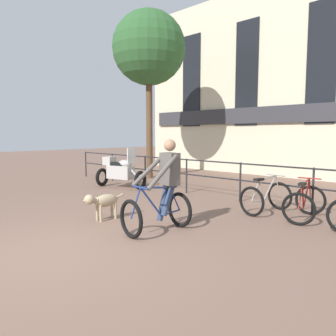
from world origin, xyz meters
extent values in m
plane|color=#7A5B4C|center=(0.00, 0.00, 0.00)|extent=(60.00, 60.00, 0.00)
cylinder|color=#232326|center=(-7.50, 5.20, 0.53)|extent=(0.05, 0.05, 1.05)
cylinder|color=#232326|center=(-5.62, 5.20, 0.53)|extent=(0.05, 0.05, 1.05)
cylinder|color=#232326|center=(-3.75, 5.20, 0.53)|extent=(0.05, 0.05, 1.05)
cylinder|color=#232326|center=(-1.88, 5.20, 0.53)|extent=(0.05, 0.05, 1.05)
cylinder|color=#232326|center=(0.00, 5.20, 0.53)|extent=(0.05, 0.05, 1.05)
cylinder|color=#232326|center=(1.88, 5.20, 0.53)|extent=(0.05, 0.05, 1.05)
cylinder|color=#232326|center=(0.00, 5.20, 1.02)|extent=(15.00, 0.04, 0.04)
cylinder|color=#232326|center=(0.00, 5.20, 0.58)|extent=(15.00, 0.04, 0.04)
cube|color=beige|center=(0.00, 11.00, 4.04)|extent=(18.00, 0.60, 8.07)
cube|color=#333338|center=(0.00, 10.64, 2.60)|extent=(17.10, 0.12, 0.70)
cube|color=black|center=(-6.30, 10.67, 4.44)|extent=(1.10, 0.06, 4.52)
cube|color=black|center=(-3.15, 10.67, 4.44)|extent=(1.10, 0.06, 4.52)
cube|color=black|center=(0.00, 10.67, 4.44)|extent=(1.10, 0.06, 4.52)
torus|color=black|center=(0.29, 1.24, 0.34)|extent=(0.68, 0.16, 0.68)
torus|color=black|center=(0.43, 2.33, 0.34)|extent=(0.68, 0.16, 0.68)
cylinder|color=navy|center=(0.35, 1.66, 0.58)|extent=(0.10, 0.49, 0.60)
cylinder|color=navy|center=(0.39, 1.99, 0.54)|extent=(0.07, 0.23, 0.52)
cylinder|color=navy|center=(0.36, 1.76, 0.83)|extent=(0.12, 0.66, 0.10)
cylinder|color=navy|center=(0.40, 2.11, 0.31)|extent=(0.08, 0.44, 0.08)
cylinder|color=navy|center=(0.42, 2.21, 0.57)|extent=(0.06, 0.27, 0.47)
cylinder|color=navy|center=(0.30, 1.33, 0.60)|extent=(0.06, 0.23, 0.54)
cylinder|color=navy|center=(0.32, 1.43, 0.87)|extent=(0.48, 0.09, 0.03)
cube|color=black|center=(0.40, 2.09, 0.82)|extent=(0.15, 0.25, 0.05)
cube|color=#56514C|center=(0.40, 2.09, 1.15)|extent=(0.39, 0.26, 0.60)
sphere|color=#A87A5B|center=(0.40, 2.09, 1.59)|extent=(0.22, 0.22, 0.22)
cylinder|color=#56514C|center=(0.15, 1.79, 1.14)|extent=(0.23, 0.71, 0.60)
cylinder|color=#56514C|center=(0.57, 1.73, 1.14)|extent=(0.11, 0.72, 0.60)
cylinder|color=navy|center=(0.32, 2.00, 0.52)|extent=(0.12, 0.31, 0.69)
cylinder|color=navy|center=(0.46, 1.98, 0.58)|extent=(0.18, 0.32, 0.58)
ellipsoid|color=tan|center=(-1.04, 1.67, 0.41)|extent=(0.26, 0.57, 0.26)
cylinder|color=tan|center=(-1.06, 1.44, 0.43)|extent=(0.15, 0.15, 0.16)
sphere|color=tan|center=(-1.07, 1.27, 0.48)|extent=(0.21, 0.21, 0.21)
cone|color=tan|center=(-1.07, 1.18, 0.47)|extent=(0.12, 0.13, 0.11)
cylinder|color=tan|center=(-1.02, 2.00, 0.46)|extent=(0.06, 0.18, 0.10)
cylinder|color=tan|center=(-1.13, 1.49, 0.18)|extent=(0.06, 0.06, 0.36)
cylinder|color=tan|center=(-0.98, 1.48, 0.18)|extent=(0.06, 0.06, 0.36)
cylinder|color=tan|center=(-1.10, 1.85, 0.18)|extent=(0.06, 0.06, 0.36)
cylinder|color=tan|center=(-0.96, 1.84, 0.18)|extent=(0.06, 0.06, 0.36)
torus|color=black|center=(-3.31, 4.59, 0.31)|extent=(0.27, 0.63, 0.62)
torus|color=black|center=(-4.85, 4.19, 0.31)|extent=(0.27, 0.63, 0.62)
cube|color=#B7B2AD|center=(-4.08, 4.39, 0.53)|extent=(0.95, 0.61, 0.44)
ellipsoid|color=#B7B2AD|center=(-3.89, 4.44, 0.83)|extent=(0.55, 0.43, 0.24)
cube|color=black|center=(-4.18, 4.36, 0.80)|extent=(0.62, 0.43, 0.10)
cylinder|color=#B2B2B7|center=(-3.50, 4.54, 0.49)|extent=(0.44, 0.17, 0.41)
cube|color=silver|center=(-3.64, 4.51, 1.10)|extent=(0.14, 0.43, 0.50)
cube|color=#B7B2AD|center=(-4.52, 4.27, 0.89)|extent=(0.40, 0.43, 0.28)
torus|color=black|center=(1.16, 5.07, 0.33)|extent=(0.66, 0.15, 0.66)
torus|color=black|center=(1.01, 4.03, 0.33)|extent=(0.66, 0.15, 0.66)
cylinder|color=#9E998E|center=(1.10, 4.66, 0.56)|extent=(0.10, 0.47, 0.58)
cylinder|color=#9E998E|center=(1.06, 4.35, 0.53)|extent=(0.06, 0.22, 0.51)
cylinder|color=#9E998E|center=(1.09, 4.57, 0.81)|extent=(0.12, 0.63, 0.10)
cylinder|color=#9E998E|center=(1.04, 4.24, 0.31)|extent=(0.09, 0.42, 0.07)
cylinder|color=#9E998E|center=(1.03, 4.14, 0.55)|extent=(0.06, 0.25, 0.46)
cylinder|color=#9E998E|center=(1.15, 4.98, 0.59)|extent=(0.06, 0.21, 0.52)
cylinder|color=#9E998E|center=(1.13, 4.88, 0.84)|extent=(0.48, 0.10, 0.03)
cube|color=black|center=(1.04, 4.26, 0.80)|extent=(0.15, 0.25, 0.05)
torus|color=black|center=(1.88, 5.07, 0.33)|extent=(0.66, 0.16, 0.66)
torus|color=black|center=(2.04, 4.03, 0.33)|extent=(0.66, 0.16, 0.66)
cylinder|color=maroon|center=(1.94, 4.66, 0.56)|extent=(0.10, 0.47, 0.58)
cylinder|color=maroon|center=(1.99, 4.35, 0.53)|extent=(0.06, 0.22, 0.51)
cylinder|color=maroon|center=(1.95, 4.57, 0.81)|extent=(0.13, 0.63, 0.10)
cylinder|color=maroon|center=(2.01, 4.24, 0.31)|extent=(0.09, 0.42, 0.07)
cylinder|color=maroon|center=(2.02, 4.15, 0.55)|extent=(0.06, 0.25, 0.46)
cylinder|color=maroon|center=(1.89, 4.98, 0.59)|extent=(0.06, 0.21, 0.52)
cylinder|color=maroon|center=(1.91, 4.88, 0.84)|extent=(0.48, 0.10, 0.03)
cube|color=black|center=(2.00, 4.26, 0.80)|extent=(0.16, 0.26, 0.05)
cylinder|color=brown|center=(-5.29, 6.83, 2.20)|extent=(0.26, 0.26, 4.39)
sphere|color=#2D5B2D|center=(-5.29, 6.83, 5.19)|extent=(2.91, 2.91, 2.91)
camera|label=1|loc=(4.58, -2.28, 1.80)|focal=35.00mm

